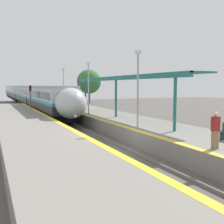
# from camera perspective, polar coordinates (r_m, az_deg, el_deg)

# --- Properties ---
(ground_plane) EXTENTS (120.00, 120.00, 0.00)m
(ground_plane) POSITION_cam_1_polar(r_m,az_deg,el_deg) (17.03, 0.10, -7.78)
(ground_plane) COLOR #56514C
(rail_left) EXTENTS (0.08, 90.00, 0.15)m
(rail_left) POSITION_cam_1_polar(r_m,az_deg,el_deg) (16.74, -2.18, -7.75)
(rail_left) COLOR slate
(rail_left) RESTS_ON ground_plane
(rail_right) EXTENTS (0.08, 90.00, 0.15)m
(rail_right) POSITION_cam_1_polar(r_m,az_deg,el_deg) (17.31, 2.30, -7.32)
(rail_right) COLOR slate
(rail_right) RESTS_ON ground_plane
(train) EXTENTS (2.90, 80.41, 3.86)m
(train) POSITION_cam_1_polar(r_m,az_deg,el_deg) (63.19, -17.59, 3.63)
(train) COLOR black
(train) RESTS_ON ground_plane
(platform_right) EXTENTS (4.90, 64.00, 1.05)m
(platform_right) POSITION_cam_1_polar(r_m,az_deg,el_deg) (18.91, 11.57, -4.96)
(platform_right) COLOR gray
(platform_right) RESTS_ON ground_plane
(platform_left) EXTENTS (4.61, 64.00, 1.05)m
(platform_left) POSITION_cam_1_polar(r_m,az_deg,el_deg) (15.78, -13.23, -7.05)
(platform_left) COLOR gray
(platform_left) RESTS_ON ground_plane
(person_waiting) EXTENTS (0.36, 0.22, 1.69)m
(person_waiting) POSITION_cam_1_polar(r_m,az_deg,el_deg) (13.41, 20.26, -3.39)
(person_waiting) COLOR #7F6647
(person_waiting) RESTS_ON platform_right
(railway_signal) EXTENTS (0.28, 0.28, 3.90)m
(railway_signal) POSITION_cam_1_polar(r_m,az_deg,el_deg) (36.56, -16.22, 2.88)
(railway_signal) COLOR #59595E
(railway_signal) RESTS_ON ground_plane
(lamppost_near) EXTENTS (0.36, 0.20, 5.11)m
(lamppost_near) POSITION_cam_1_polar(r_m,az_deg,el_deg) (18.41, 5.28, 5.68)
(lamppost_near) COLOR #9E9EA3
(lamppost_near) RESTS_ON platform_right
(lamppost_mid) EXTENTS (0.36, 0.20, 5.11)m
(lamppost_mid) POSITION_cam_1_polar(r_m,az_deg,el_deg) (27.53, -4.81, 5.58)
(lamppost_mid) COLOR #9E9EA3
(lamppost_mid) RESTS_ON platform_right
(lamppost_far) EXTENTS (0.36, 0.20, 5.11)m
(lamppost_far) POSITION_cam_1_polar(r_m,az_deg,el_deg) (37.07, -9.79, 5.47)
(lamppost_far) COLOR #9E9EA3
(lamppost_far) RESTS_ON platform_right
(station_canopy) EXTENTS (2.02, 20.69, 3.69)m
(station_canopy) POSITION_cam_1_polar(r_m,az_deg,el_deg) (25.70, 2.01, 6.80)
(station_canopy) COLOR #1E6B66
(station_canopy) RESTS_ON platform_right
(background_tree_right) EXTENTS (5.20, 5.20, 7.35)m
(background_tree_right) POSITION_cam_1_polar(r_m,az_deg,el_deg) (60.81, -4.69, 6.18)
(background_tree_right) COLOR brown
(background_tree_right) RESTS_ON ground_plane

